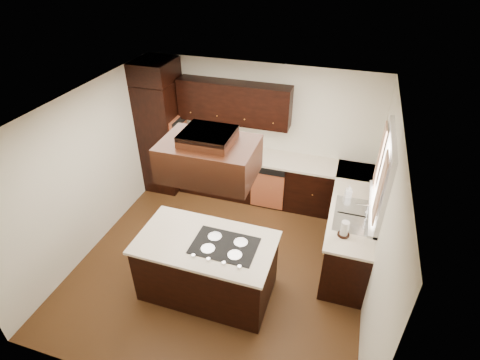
# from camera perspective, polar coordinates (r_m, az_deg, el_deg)

# --- Properties ---
(floor) EXTENTS (4.20, 4.20, 0.02)m
(floor) POSITION_cam_1_polar(r_m,az_deg,el_deg) (5.97, -2.70, -12.25)
(floor) COLOR brown
(floor) RESTS_ON ground
(ceiling) EXTENTS (4.20, 4.20, 0.02)m
(ceiling) POSITION_cam_1_polar(r_m,az_deg,el_deg) (4.53, -3.55, 10.63)
(ceiling) COLOR silver
(ceiling) RESTS_ON ground
(wall_back) EXTENTS (4.20, 0.02, 2.50)m
(wall_back) POSITION_cam_1_polar(r_m,az_deg,el_deg) (6.88, 3.00, 7.47)
(wall_back) COLOR beige
(wall_back) RESTS_ON ground
(wall_front) EXTENTS (4.20, 0.02, 2.50)m
(wall_front) POSITION_cam_1_polar(r_m,az_deg,el_deg) (3.81, -14.70, -20.37)
(wall_front) COLOR beige
(wall_front) RESTS_ON ground
(wall_left) EXTENTS (0.02, 4.20, 2.50)m
(wall_left) POSITION_cam_1_polar(r_m,az_deg,el_deg) (6.11, -22.01, 1.24)
(wall_left) COLOR beige
(wall_left) RESTS_ON ground
(wall_right) EXTENTS (0.02, 4.20, 2.50)m
(wall_right) POSITION_cam_1_polar(r_m,az_deg,el_deg) (4.96, 20.67, -6.54)
(wall_right) COLOR beige
(wall_right) RESTS_ON ground
(oven_column) EXTENTS (0.65, 0.75, 2.12)m
(oven_column) POSITION_cam_1_polar(r_m,az_deg,el_deg) (7.24, -11.70, 6.48)
(oven_column) COLOR black
(oven_column) RESTS_ON floor
(wall_oven_face) EXTENTS (0.05, 0.62, 0.78)m
(wall_oven_face) POSITION_cam_1_polar(r_m,az_deg,el_deg) (7.06, -9.23, 6.58)
(wall_oven_face) COLOR #B45A37
(wall_oven_face) RESTS_ON oven_column
(base_cabinets_back) EXTENTS (2.93, 0.60, 0.88)m
(base_cabinets_back) POSITION_cam_1_polar(r_m,az_deg,el_deg) (7.01, 2.43, 0.41)
(base_cabinets_back) COLOR black
(base_cabinets_back) RESTS_ON floor
(base_cabinets_right) EXTENTS (0.60, 2.40, 0.88)m
(base_cabinets_right) POSITION_cam_1_polar(r_m,az_deg,el_deg) (6.14, 16.32, -6.69)
(base_cabinets_right) COLOR black
(base_cabinets_right) RESTS_ON floor
(countertop_back) EXTENTS (2.93, 0.63, 0.04)m
(countertop_back) POSITION_cam_1_polar(r_m,az_deg,el_deg) (6.76, 2.49, 3.61)
(countertop_back) COLOR beige
(countertop_back) RESTS_ON base_cabinets_back
(countertop_right) EXTENTS (0.63, 2.40, 0.04)m
(countertop_right) POSITION_cam_1_polar(r_m,az_deg,el_deg) (5.86, 16.87, -3.22)
(countertop_right) COLOR beige
(countertop_right) RESTS_ON base_cabinets_right
(upper_cabinets) EXTENTS (2.00, 0.34, 0.72)m
(upper_cabinets) POSITION_cam_1_polar(r_m,az_deg,el_deg) (6.61, -0.95, 11.69)
(upper_cabinets) COLOR black
(upper_cabinets) RESTS_ON wall_back
(dishwasher_front) EXTENTS (0.60, 0.05, 0.72)m
(dishwasher_front) POSITION_cam_1_polar(r_m,az_deg,el_deg) (6.74, 4.16, -1.62)
(dishwasher_front) COLOR #B45A37
(dishwasher_front) RESTS_ON floor
(window_frame) EXTENTS (0.06, 1.32, 1.12)m
(window_frame) POSITION_cam_1_polar(r_m,az_deg,el_deg) (5.18, 21.09, 0.72)
(window_frame) COLOR silver
(window_frame) RESTS_ON wall_right
(window_pane) EXTENTS (0.00, 1.20, 1.00)m
(window_pane) POSITION_cam_1_polar(r_m,az_deg,el_deg) (5.19, 21.39, 0.67)
(window_pane) COLOR white
(window_pane) RESTS_ON wall_right
(curtain_left) EXTENTS (0.02, 0.34, 0.90)m
(curtain_left) POSITION_cam_1_polar(r_m,az_deg,el_deg) (4.79, 20.54, -1.25)
(curtain_left) COLOR beige
(curtain_left) RESTS_ON wall_right
(curtain_right) EXTENTS (0.02, 0.34, 0.90)m
(curtain_right) POSITION_cam_1_polar(r_m,az_deg,el_deg) (5.52, 20.55, 3.51)
(curtain_right) COLOR beige
(curtain_right) RESTS_ON wall_right
(sink_rim) EXTENTS (0.52, 0.84, 0.01)m
(sink_rim) POSITION_cam_1_polar(r_m,az_deg,el_deg) (5.56, 16.86, -5.11)
(sink_rim) COLOR silver
(sink_rim) RESTS_ON countertop_right
(island) EXTENTS (1.76, 0.98, 0.88)m
(island) POSITION_cam_1_polar(r_m,az_deg,el_deg) (5.27, -5.03, -13.14)
(island) COLOR black
(island) RESTS_ON floor
(island_top) EXTENTS (1.83, 1.04, 0.04)m
(island_top) POSITION_cam_1_polar(r_m,az_deg,el_deg) (4.95, -5.29, -9.48)
(island_top) COLOR beige
(island_top) RESTS_ON island
(cooktop) EXTENTS (0.84, 0.56, 0.01)m
(cooktop) POSITION_cam_1_polar(r_m,az_deg,el_deg) (4.86, -2.38, -9.95)
(cooktop) COLOR black
(cooktop) RESTS_ON island_top
(range_hood) EXTENTS (1.05, 0.72, 0.42)m
(range_hood) POSITION_cam_1_polar(r_m,az_deg,el_deg) (4.19, -4.72, 3.24)
(range_hood) COLOR black
(range_hood) RESTS_ON ceiling
(hood_duct) EXTENTS (0.55, 0.50, 0.13)m
(hood_duct) POSITION_cam_1_polar(r_m,az_deg,el_deg) (4.06, -4.90, 6.59)
(hood_duct) COLOR black
(hood_duct) RESTS_ON ceiling
(blender_base) EXTENTS (0.15, 0.15, 0.10)m
(blender_base) POSITION_cam_1_polar(r_m,az_deg,el_deg) (7.06, -7.02, 5.42)
(blender_base) COLOR silver
(blender_base) RESTS_ON countertop_back
(blender_pitcher) EXTENTS (0.13, 0.13, 0.26)m
(blender_pitcher) POSITION_cam_1_polar(r_m,az_deg,el_deg) (6.98, -7.12, 6.72)
(blender_pitcher) COLOR silver
(blender_pitcher) RESTS_ON blender_base
(spice_rack) EXTENTS (0.39, 0.21, 0.32)m
(spice_rack) POSITION_cam_1_polar(r_m,az_deg,el_deg) (6.83, -4.43, 5.58)
(spice_rack) COLOR black
(spice_rack) RESTS_ON countertop_back
(mixing_bowl) EXTENTS (0.31, 0.31, 0.06)m
(mixing_bowl) POSITION_cam_1_polar(r_m,az_deg,el_deg) (7.09, -6.53, 5.42)
(mixing_bowl) COLOR silver
(mixing_bowl) RESTS_ON countertop_back
(soap_bottle) EXTENTS (0.11, 0.11, 0.21)m
(soap_bottle) POSITION_cam_1_polar(r_m,az_deg,el_deg) (5.85, 16.23, -1.66)
(soap_bottle) COLOR silver
(soap_bottle) RESTS_ON countertop_right
(paper_towel) EXTENTS (0.13, 0.13, 0.23)m
(paper_towel) POSITION_cam_1_polar(r_m,az_deg,el_deg) (5.11, 15.64, -7.19)
(paper_towel) COLOR silver
(paper_towel) RESTS_ON countertop_right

